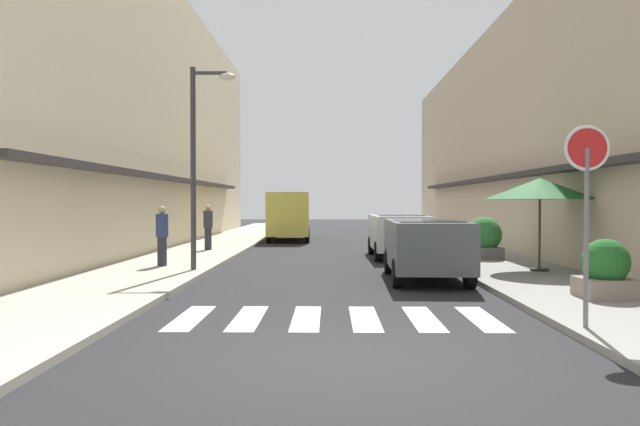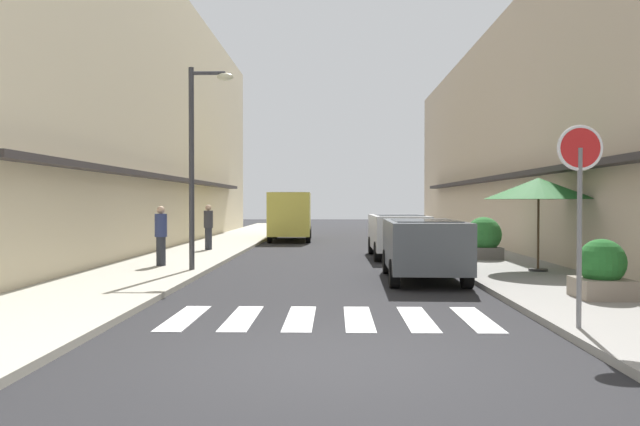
% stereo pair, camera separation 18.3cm
% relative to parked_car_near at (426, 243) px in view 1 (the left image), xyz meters
% --- Properties ---
extents(ground_plane, '(88.35, 88.35, 0.00)m').
position_rel_parked_car_near_xyz_m(ground_plane, '(-2.24, 8.51, -0.92)').
color(ground_plane, '#232326').
extents(sidewalk_left, '(3.14, 56.22, 0.12)m').
position_rel_parked_car_near_xyz_m(sidewalk_left, '(-7.10, 8.51, -0.86)').
color(sidewalk_left, '#ADA899').
rests_on(sidewalk_left, ground_plane).
extents(sidewalk_right, '(3.14, 56.22, 0.12)m').
position_rel_parked_car_near_xyz_m(sidewalk_right, '(2.62, 8.51, -0.86)').
color(sidewalk_right, gray).
rests_on(sidewalk_right, ground_plane).
extents(building_row_left, '(5.50, 38.14, 10.93)m').
position_rel_parked_car_near_xyz_m(building_row_left, '(-11.16, 9.51, 4.54)').
color(building_row_left, beige).
rests_on(building_row_left, ground_plane).
extents(building_row_right, '(5.50, 38.14, 9.06)m').
position_rel_parked_car_near_xyz_m(building_row_right, '(6.68, 9.51, 3.61)').
color(building_row_right, '#C6B299').
rests_on(building_row_right, ground_plane).
extents(crosswalk, '(5.20, 2.20, 0.01)m').
position_rel_parked_car_near_xyz_m(crosswalk, '(-2.24, -4.92, -0.91)').
color(crosswalk, silver).
rests_on(crosswalk, ground_plane).
extents(parked_car_near, '(1.90, 4.14, 1.47)m').
position_rel_parked_car_near_xyz_m(parked_car_near, '(0.00, 0.00, 0.00)').
color(parked_car_near, '#4C5156').
rests_on(parked_car_near, ground_plane).
extents(parked_car_mid, '(1.83, 4.31, 1.47)m').
position_rel_parked_car_near_xyz_m(parked_car_mid, '(0.00, 6.05, 0.00)').
color(parked_car_mid, silver).
rests_on(parked_car_mid, ground_plane).
extents(delivery_van, '(2.13, 5.46, 2.37)m').
position_rel_parked_car_near_xyz_m(delivery_van, '(-4.33, 15.37, 0.48)').
color(delivery_van, '#D8CC4C').
rests_on(delivery_van, ground_plane).
extents(round_street_sign, '(0.65, 0.07, 2.87)m').
position_rel_parked_car_near_xyz_m(round_street_sign, '(1.30, -6.12, 1.40)').
color(round_street_sign, slate).
rests_on(round_street_sign, sidewalk_right).
extents(street_lamp, '(1.19, 0.28, 5.32)m').
position_rel_parked_car_near_xyz_m(street_lamp, '(-5.73, 1.20, 2.45)').
color(street_lamp, '#38383D').
rests_on(street_lamp, sidewalk_left).
extents(cafe_umbrella, '(2.76, 2.76, 2.41)m').
position_rel_parked_car_near_xyz_m(cafe_umbrella, '(3.11, 1.08, 1.32)').
color(cafe_umbrella, '#262626').
rests_on(cafe_umbrella, sidewalk_right).
extents(planter_corner, '(0.94, 0.94, 1.10)m').
position_rel_parked_car_near_xyz_m(planter_corner, '(2.79, -3.42, -0.29)').
color(planter_corner, gray).
rests_on(planter_corner, sidewalk_right).
extents(planter_midblock, '(1.11, 1.11, 1.31)m').
position_rel_parked_car_near_xyz_m(planter_midblock, '(2.54, 4.51, -0.17)').
color(planter_midblock, slate).
rests_on(planter_midblock, sidewalk_right).
extents(pedestrian_walking_near, '(0.34, 0.34, 1.68)m').
position_rel_parked_car_near_xyz_m(pedestrian_walking_near, '(-6.88, 7.95, 0.09)').
color(pedestrian_walking_near, '#282B33').
rests_on(pedestrian_walking_near, sidewalk_left).
extents(pedestrian_walking_far, '(0.34, 0.34, 1.67)m').
position_rel_parked_car_near_xyz_m(pedestrian_walking_far, '(-7.02, 2.17, 0.08)').
color(pedestrian_walking_far, '#282B33').
rests_on(pedestrian_walking_far, sidewalk_left).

